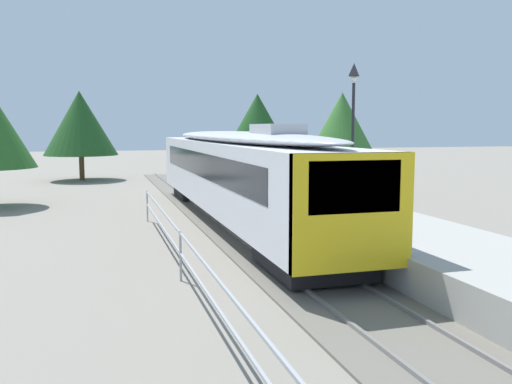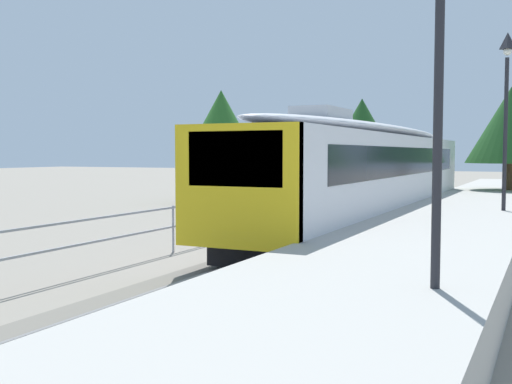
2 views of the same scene
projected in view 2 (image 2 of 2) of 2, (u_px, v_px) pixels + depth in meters
The scene contains 8 objects.
ground_plane at pixel (202, 248), 17.27m from camera, with size 160.00×160.00×0.00m, color gray.
track_rails at pixel (302, 254), 15.97m from camera, with size 3.20×60.00×0.14m.
commuter_train at pixel (370, 167), 21.65m from camera, with size 2.82×20.70×3.74m.
station_platform at pixel (431, 246), 14.53m from camera, with size 3.90×60.00×0.90m, color #A8A59E.
platform_lamp_far_end at pixel (507, 87), 18.55m from camera, with size 0.34×0.34×5.35m.
tree_behind_carpark at pixel (511, 125), 29.02m from camera, with size 4.09×4.09×5.76m.
tree_distant_left at pixel (221, 129), 32.79m from camera, with size 4.46×4.46×5.98m.
tree_distant_centre at pixel (362, 132), 42.84m from camera, with size 5.22×5.22×6.42m.
Camera 2 is at (5.79, 7.21, 2.64)m, focal length 43.42 mm.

